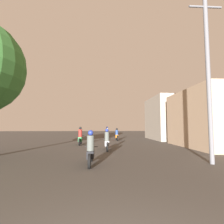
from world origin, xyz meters
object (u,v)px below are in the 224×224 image
at_px(motorcycle_red, 107,133).
at_px(utility_pole_near, 208,74).
at_px(motorcycle_silver, 107,141).
at_px(motorcycle_black, 91,151).
at_px(building_right_far, 172,119).
at_px(motorcycle_orange, 117,135).
at_px(building_right_near, 209,119).
at_px(motorcycle_green, 80,138).

relative_size(motorcycle_red, utility_pole_near, 0.25).
xyz_separation_m(motorcycle_silver, motorcycle_red, (0.41, 12.90, 0.05)).
xyz_separation_m(motorcycle_black, motorcycle_silver, (0.86, 4.61, -0.00)).
relative_size(motorcycle_black, building_right_far, 0.29).
bearing_deg(utility_pole_near, motorcycle_orange, 103.32).
xyz_separation_m(motorcycle_orange, building_right_near, (6.89, -7.20, 1.71)).
relative_size(motorcycle_orange, motorcycle_red, 1.02).
height_order(motorcycle_silver, motorcycle_red, motorcycle_red).
distance_m(motorcycle_red, building_right_far, 9.19).
bearing_deg(motorcycle_silver, building_right_near, 18.22).
bearing_deg(building_right_far, motorcycle_silver, -132.33).
bearing_deg(motorcycle_green, motorcycle_black, -77.00).
bearing_deg(motorcycle_red, motorcycle_silver, -100.66).
bearing_deg(motorcycle_silver, motorcycle_green, 132.32).
bearing_deg(building_right_near, motorcycle_red, 124.18).
relative_size(motorcycle_silver, building_right_near, 0.29).
height_order(motorcycle_black, motorcycle_orange, motorcycle_black).
distance_m(motorcycle_red, building_right_near, 14.19).
bearing_deg(motorcycle_black, motorcycle_silver, 88.24).
distance_m(motorcycle_silver, building_right_far, 13.14).
bearing_deg(motorcycle_orange, utility_pole_near, -69.24).
distance_m(motorcycle_orange, building_right_far, 7.68).
bearing_deg(motorcycle_silver, motorcycle_red, 97.92).
xyz_separation_m(building_right_near, building_right_far, (0.41, 8.35, 0.37)).
bearing_deg(motorcycle_green, building_right_far, 31.57).
bearing_deg(motorcycle_black, building_right_far, 64.75).
distance_m(motorcycle_silver, motorcycle_green, 4.27).
bearing_deg(motorcycle_red, building_right_far, -30.51).
bearing_deg(building_right_near, motorcycle_green, 167.50).
distance_m(motorcycle_orange, utility_pole_near, 14.05).
xyz_separation_m(motorcycle_black, motorcycle_green, (-1.44, 8.21, 0.04)).
bearing_deg(motorcycle_black, utility_pole_near, 6.86).
bearing_deg(utility_pole_near, motorcycle_green, 129.30).
bearing_deg(building_right_near, motorcycle_black, -147.51).
distance_m(motorcycle_red, utility_pole_near, 18.51).
xyz_separation_m(motorcycle_green, motorcycle_red, (2.71, 9.31, 0.01)).
height_order(motorcycle_silver, motorcycle_green, motorcycle_green).
xyz_separation_m(motorcycle_black, utility_pole_near, (5.43, -0.18, 3.51)).
bearing_deg(building_right_near, building_right_far, 87.16).
relative_size(motorcycle_black, motorcycle_red, 1.03).
xyz_separation_m(motorcycle_black, building_right_near, (9.19, 5.85, 1.70)).
height_order(building_right_near, building_right_far, building_right_far).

